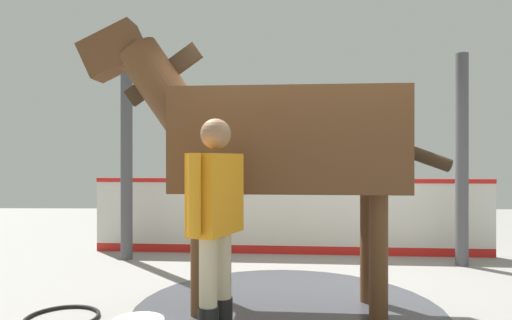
{
  "coord_description": "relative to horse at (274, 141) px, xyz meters",
  "views": [
    {
      "loc": [
        4.32,
        -0.51,
        1.37
      ],
      "look_at": [
        0.64,
        -0.58,
        1.36
      ],
      "focal_mm": 31.38,
      "sensor_mm": 36.0,
      "label": 1
    }
  ],
  "objects": [
    {
      "name": "wet_patch",
      "position": [
        0.01,
        0.13,
        -1.54
      ],
      "size": [
        2.83,
        2.83,
        0.0
      ],
      "primitive_type": "cylinder",
      "color": "#42444C",
      "rests_on": "ground"
    },
    {
      "name": "hose_coil",
      "position": [
        0.34,
        -1.81,
        -1.52
      ],
      "size": [
        0.62,
        0.62,
        0.03
      ],
      "primitive_type": "torus",
      "color": "black",
      "rests_on": "ground"
    },
    {
      "name": "ground_plane",
      "position": [
        -0.2,
        0.42,
        -1.55
      ],
      "size": [
        16.0,
        16.0,
        0.02
      ],
      "primitive_type": "cube",
      "color": "gray"
    },
    {
      "name": "horse",
      "position": [
        0.0,
        0.0,
        0.0
      ],
      "size": [
        1.03,
        3.44,
        2.67
      ],
      "rotation": [
        0.0,
        0.0,
        -1.63
      ],
      "color": "brown",
      "rests_on": "ground"
    },
    {
      "name": "roof_post_near",
      "position": [
        -1.97,
        -1.98,
        -0.17
      ],
      "size": [
        0.16,
        0.16,
        2.74
      ],
      "primitive_type": "cylinder",
      "color": "#4C4C51",
      "rests_on": "ground"
    },
    {
      "name": "barrier_wall",
      "position": [
        -2.35,
        0.28,
        -1.04
      ],
      "size": [
        0.44,
        5.73,
        1.09
      ],
      "color": "silver",
      "rests_on": "ground"
    },
    {
      "name": "roof_post_far",
      "position": [
        -1.7,
        2.47,
        -0.17
      ],
      "size": [
        0.16,
        0.16,
        2.74
      ],
      "primitive_type": "cylinder",
      "color": "#4C4C51",
      "rests_on": "ground"
    },
    {
      "name": "handler",
      "position": [
        0.88,
        -0.44,
        -0.58
      ],
      "size": [
        0.63,
        0.39,
        1.67
      ],
      "rotation": [
        0.0,
        0.0,
        1.17
      ],
      "color": "black",
      "rests_on": "ground"
    }
  ]
}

